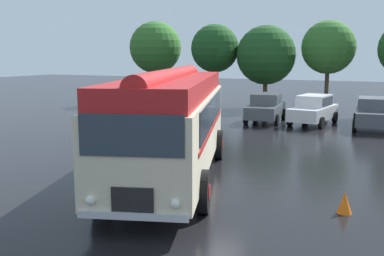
{
  "coord_description": "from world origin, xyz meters",
  "views": [
    {
      "loc": [
        5.5,
        -12.35,
        3.88
      ],
      "look_at": [
        -0.92,
        1.53,
        1.4
      ],
      "focal_mm": 42.0,
      "sensor_mm": 36.0,
      "label": 1
    }
  ],
  "objects_px": {
    "vintage_bus": "(172,119)",
    "car_near_left": "(266,107)",
    "car_mid_right": "(373,113)",
    "car_mid_left": "(314,109)",
    "traffic_cone": "(345,203)"
  },
  "relations": [
    {
      "from": "vintage_bus",
      "to": "car_near_left",
      "type": "xyz_separation_m",
      "value": [
        -0.7,
        13.42,
        -1.05
      ]
    },
    {
      "from": "car_near_left",
      "to": "car_mid_right",
      "type": "bearing_deg",
      "value": -1.71
    },
    {
      "from": "car_mid_left",
      "to": "traffic_cone",
      "type": "distance_m",
      "value": 14.99
    },
    {
      "from": "car_near_left",
      "to": "car_mid_right",
      "type": "height_order",
      "value": "same"
    },
    {
      "from": "car_mid_left",
      "to": "traffic_cone",
      "type": "height_order",
      "value": "car_mid_left"
    },
    {
      "from": "car_mid_left",
      "to": "car_mid_right",
      "type": "relative_size",
      "value": 1.02
    },
    {
      "from": "vintage_bus",
      "to": "car_mid_left",
      "type": "height_order",
      "value": "vintage_bus"
    },
    {
      "from": "car_near_left",
      "to": "car_mid_left",
      "type": "height_order",
      "value": "same"
    },
    {
      "from": "vintage_bus",
      "to": "car_near_left",
      "type": "height_order",
      "value": "vintage_bus"
    },
    {
      "from": "car_near_left",
      "to": "car_mid_left",
      "type": "relative_size",
      "value": 0.99
    },
    {
      "from": "car_mid_right",
      "to": "car_mid_left",
      "type": "bearing_deg",
      "value": 175.11
    },
    {
      "from": "car_mid_right",
      "to": "traffic_cone",
      "type": "bearing_deg",
      "value": -89.37
    },
    {
      "from": "car_mid_right",
      "to": "vintage_bus",
      "type": "bearing_deg",
      "value": -111.5
    },
    {
      "from": "car_mid_left",
      "to": "traffic_cone",
      "type": "bearing_deg",
      "value": -77.22
    },
    {
      "from": "car_near_left",
      "to": "car_mid_left",
      "type": "xyz_separation_m",
      "value": [
        2.76,
        0.09,
        0.0
      ]
    }
  ]
}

